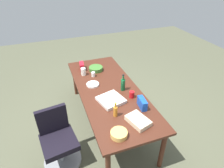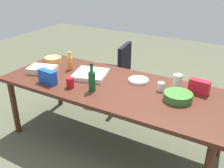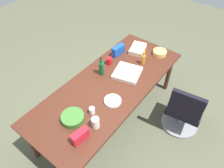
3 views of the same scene
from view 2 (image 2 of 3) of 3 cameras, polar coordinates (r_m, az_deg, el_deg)
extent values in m
plane|color=#52553F|center=(3.16, -0.12, -12.73)|extent=(10.00, 10.00, 0.00)
cube|color=#482216|center=(2.77, -0.14, -0.51)|extent=(2.45, 0.99, 0.04)
cylinder|color=#482216|center=(3.01, 23.38, -8.83)|extent=(0.07, 0.07, 0.72)
cylinder|color=#482216|center=(3.84, -11.78, 0.33)|extent=(0.07, 0.07, 0.72)
cylinder|color=#482216|center=(3.36, -20.90, -4.73)|extent=(0.07, 0.07, 0.72)
cylinder|color=gray|center=(4.07, -0.28, -2.89)|extent=(0.56, 0.56, 0.05)
cylinder|color=gray|center=(3.98, -0.29, -0.13)|extent=(0.06, 0.06, 0.38)
cube|color=black|center=(3.90, -0.29, 2.43)|extent=(0.54, 0.54, 0.09)
cube|color=black|center=(3.74, 2.84, 5.56)|extent=(0.12, 0.44, 0.42)
cylinder|color=white|center=(2.66, 10.83, -0.57)|extent=(0.08, 0.08, 0.09)
cylinder|color=orange|center=(3.17, -9.27, 4.52)|extent=(0.07, 0.07, 0.16)
cylinder|color=orange|center=(3.14, -9.41, 6.36)|extent=(0.03, 0.03, 0.06)
cylinder|color=gold|center=(3.13, -9.45, 6.99)|extent=(0.04, 0.04, 0.01)
cylinder|color=#115229|center=(2.59, -4.48, 0.57)|extent=(0.09, 0.09, 0.20)
cylinder|color=#115229|center=(2.54, -4.59, 3.49)|extent=(0.04, 0.04, 0.08)
cylinder|color=black|center=(2.52, -4.62, 4.45)|extent=(0.04, 0.04, 0.01)
cylinder|color=white|center=(2.84, 5.91, 0.83)|extent=(0.26, 0.26, 0.03)
cylinder|color=#3B702C|center=(2.51, 14.46, -2.73)|extent=(0.28, 0.28, 0.07)
cube|color=silver|center=(2.96, -4.79, 2.15)|extent=(0.44, 0.44, 0.05)
cylinder|color=#E1B258|center=(3.48, -12.96, 5.29)|extent=(0.25, 0.25, 0.07)
cube|color=red|center=(2.69, 18.83, -0.57)|extent=(0.21, 0.11, 0.14)
cube|color=beige|center=(3.17, -15.21, 3.12)|extent=(0.37, 0.30, 0.07)
cube|color=blue|center=(2.85, -14.16, 1.58)|extent=(0.23, 0.10, 0.15)
cylinder|color=white|center=(2.76, 14.33, 0.65)|extent=(0.09, 0.09, 0.14)
cylinder|color=red|center=(2.71, -9.30, 0.32)|extent=(0.09, 0.09, 0.11)
camera|label=1|loc=(4.89, -24.88, 31.00)|focal=30.51mm
camera|label=3|loc=(3.53, 42.68, 34.00)|focal=33.58mm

